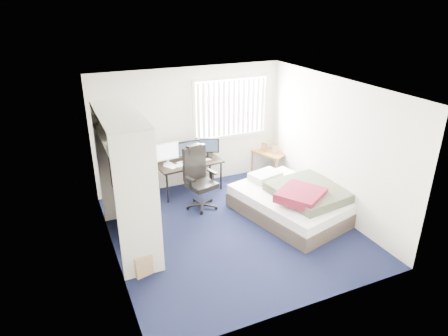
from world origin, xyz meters
TOP-DOWN VIEW (x-y plane):
  - ground at (0.00, 0.00)m, footprint 4.20×4.20m
  - room_shell at (0.00, 0.00)m, footprint 4.20×4.20m
  - window_assembly at (0.90, 2.04)m, footprint 1.72×0.09m
  - closet at (-1.67, 0.27)m, footprint 0.64×1.84m
  - desk at (-0.17, 1.76)m, footprint 1.38×0.74m
  - office_chair at (-0.22, 1.05)m, footprint 0.70×0.70m
  - footstool at (-0.01, 1.84)m, footprint 0.33×0.31m
  - nightstand at (1.75, 1.85)m, footprint 0.66×0.87m
  - bed at (1.27, 0.01)m, footprint 1.99×2.37m
  - pine_box at (-1.65, -0.47)m, footprint 0.51×0.43m

SIDE VIEW (x-z plane):
  - ground at x=0.00m, z-range 0.00..0.00m
  - pine_box at x=-1.65m, z-range 0.00..0.33m
  - footstool at x=-0.01m, z-range 0.06..0.28m
  - bed at x=1.27m, z-range -0.05..0.62m
  - office_chair at x=-0.22m, z-range -0.14..1.08m
  - nightstand at x=1.75m, z-range 0.11..0.83m
  - desk at x=-0.17m, z-range 0.14..1.25m
  - closet at x=-1.67m, z-range 0.24..2.46m
  - room_shell at x=0.00m, z-range -0.59..3.61m
  - window_assembly at x=0.90m, z-range 0.94..2.26m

